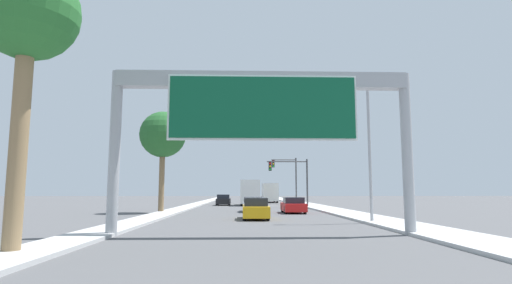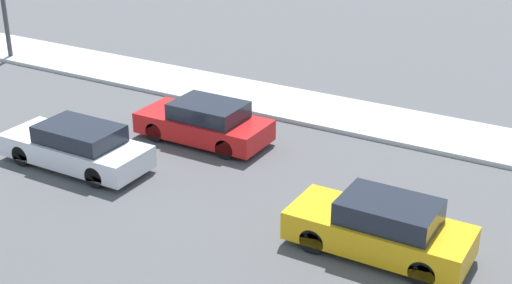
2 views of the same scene
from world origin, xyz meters
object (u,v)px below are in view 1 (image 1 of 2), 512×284
truck_box_primary (270,193)px  street_lamp_right (365,141)px  traffic_light_mid_block (289,173)px  car_near_center (293,205)px  car_near_right (223,200)px  sign_gantry (263,107)px  car_far_left (252,205)px  car_far_right (256,209)px  traffic_light_near_intersection (293,174)px  palm_tree_foreground (28,18)px  palm_tree_background (163,135)px  truck_box_secondary (250,193)px

truck_box_primary → street_lamp_right: 42.78m
truck_box_primary → traffic_light_mid_block: traffic_light_mid_block is taller
car_near_center → car_near_right: size_ratio=0.99×
sign_gantry → car_far_left: sign_gantry is taller
car_near_right → car_far_right: car_far_right is taller
traffic_light_near_intersection → palm_tree_foreground: size_ratio=0.61×
palm_tree_background → car_near_right: bearing=76.3°
car_far_left → truck_box_primary: (3.50, 29.31, 0.94)m
traffic_light_mid_block → palm_tree_background: 26.05m
sign_gantry → traffic_light_near_intersection: bearing=80.4°
truck_box_secondary → palm_tree_foreground: (-7.77, -40.89, 5.76)m
traffic_light_near_intersection → street_lamp_right: size_ratio=0.67×
truck_box_secondary → palm_tree_foreground: 42.01m
car_near_center → truck_box_primary: truck_box_primary is taller
traffic_light_mid_block → palm_tree_background: size_ratio=0.75×
palm_tree_background → street_lamp_right: (14.59, -11.46, -1.86)m
palm_tree_foreground → car_near_center: bearing=63.4°
palm_tree_foreground → street_lamp_right: palm_tree_foreground is taller
car_far_right → street_lamp_right: bearing=-28.7°
car_far_right → street_lamp_right: 8.62m
car_far_left → traffic_light_mid_block: size_ratio=0.71×
sign_gantry → palm_tree_background: palm_tree_background is taller
car_far_right → palm_tree_foreground: bearing=-117.2°
truck_box_primary → palm_tree_foreground: size_ratio=0.89×
truck_box_primary → traffic_light_mid_block: (2.17, -9.04, 2.82)m
car_far_left → palm_tree_foreground: bearing=-107.4°
truck_box_secondary → palm_tree_foreground: bearing=-100.8°
sign_gantry → truck_box_primary: bearing=85.9°
sign_gantry → car_near_center: 18.60m
truck_box_primary → palm_tree_background: 33.55m
car_near_right → traffic_light_mid_block: traffic_light_mid_block is taller
car_far_left → traffic_light_mid_block: traffic_light_mid_block is taller
car_far_right → truck_box_secondary: (0.00, 25.77, 0.99)m
car_near_right → car_far_left: bearing=-78.2°
car_near_right → palm_tree_foreground: palm_tree_foreground is taller
car_near_right → palm_tree_background: (-4.53, -18.52, 6.15)m
street_lamp_right → traffic_light_mid_block: bearing=91.5°
palm_tree_foreground → truck_box_secondary: bearing=79.2°
car_near_center → traffic_light_mid_block: bearing=84.5°
traffic_light_mid_block → car_near_center: bearing=-95.5°
car_far_right → sign_gantry: bearing=-90.0°
sign_gantry → car_near_right: bearing=95.5°
truck_box_secondary → traffic_light_mid_block: (5.67, 4.13, 2.74)m
car_near_right → palm_tree_foreground: 42.27m
street_lamp_right → traffic_light_near_intersection: bearing=93.5°
palm_tree_background → truck_box_primary: bearing=69.6°
palm_tree_background → car_far_right: bearing=-44.4°
street_lamp_right → car_near_right: bearing=108.6°
traffic_light_near_intersection → traffic_light_mid_block: traffic_light_mid_block is taller
truck_box_primary → traffic_light_near_intersection: bearing=-85.2°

